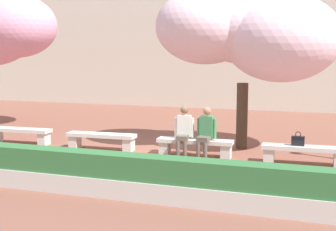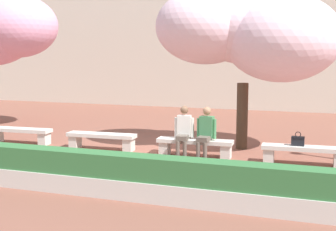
# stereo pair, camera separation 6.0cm
# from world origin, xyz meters

# --- Properties ---
(ground_plane) EXTENTS (100.00, 100.00, 0.00)m
(ground_plane) POSITION_xyz_m (0.00, 0.00, 0.00)
(ground_plane) COLOR brown
(building_facade) EXTENTS (28.00, 4.00, 10.29)m
(building_facade) POSITION_xyz_m (0.00, 12.37, 5.14)
(building_facade) COLOR beige
(building_facade) RESTS_ON ground
(stone_bench_west_end) EXTENTS (1.96, 0.52, 0.45)m
(stone_bench_west_end) POSITION_xyz_m (-4.00, -0.00, 0.31)
(stone_bench_west_end) COLOR beige
(stone_bench_west_end) RESTS_ON ground
(stone_bench_near_west) EXTENTS (1.96, 0.52, 0.45)m
(stone_bench_near_west) POSITION_xyz_m (-1.33, 0.00, 0.31)
(stone_bench_near_west) COLOR beige
(stone_bench_near_west) RESTS_ON ground
(stone_bench_center) EXTENTS (1.96, 0.52, 0.45)m
(stone_bench_center) POSITION_xyz_m (1.33, 0.00, 0.31)
(stone_bench_center) COLOR beige
(stone_bench_center) RESTS_ON ground
(stone_bench_near_east) EXTENTS (1.96, 0.52, 0.45)m
(stone_bench_near_east) POSITION_xyz_m (4.00, 0.00, 0.31)
(stone_bench_near_east) COLOR beige
(stone_bench_near_east) RESTS_ON ground
(person_seated_left) EXTENTS (0.51, 0.71, 1.29)m
(person_seated_left) POSITION_xyz_m (1.05, -0.05, 0.70)
(person_seated_left) COLOR black
(person_seated_left) RESTS_ON ground
(person_seated_right) EXTENTS (0.51, 0.70, 1.29)m
(person_seated_right) POSITION_xyz_m (1.62, -0.05, 0.70)
(person_seated_right) COLOR black
(person_seated_right) RESTS_ON ground
(handbag) EXTENTS (0.30, 0.15, 0.34)m
(handbag) POSITION_xyz_m (3.86, 0.02, 0.58)
(handbag) COLOR black
(handbag) RESTS_ON stone_bench_near_east
(cherry_tree_main) EXTENTS (4.91, 3.23, 4.36)m
(cherry_tree_main) POSITION_xyz_m (2.41, 1.34, 3.17)
(cherry_tree_main) COLOR #473323
(cherry_tree_main) RESTS_ON ground
(planter_hedge_foreground) EXTENTS (13.33, 0.50, 0.80)m
(planter_hedge_foreground) POSITION_xyz_m (0.00, -3.68, 0.39)
(planter_hedge_foreground) COLOR beige
(planter_hedge_foreground) RESTS_ON ground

